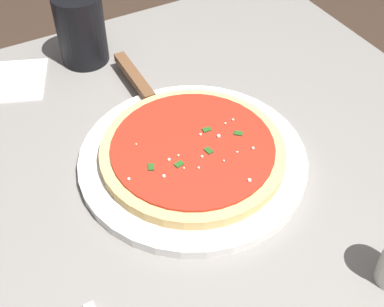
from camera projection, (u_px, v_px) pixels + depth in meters
name	position (u px, v px, depth m)	size (l,w,h in m)	color
restaurant_table	(203.00, 238.00, 0.80)	(0.90, 0.86, 0.73)	black
serving_plate	(192.00, 160.00, 0.71)	(0.32, 0.32, 0.01)	white
pizza	(192.00, 151.00, 0.70)	(0.26, 0.26, 0.02)	#DBB26B
pizza_server	(146.00, 91.00, 0.80)	(0.22, 0.07, 0.01)	silver
cup_tall_drink	(81.00, 29.00, 0.86)	(0.08, 0.08, 0.12)	black
napkin_folded_right	(5.00, 81.00, 0.85)	(0.11, 0.13, 0.00)	white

